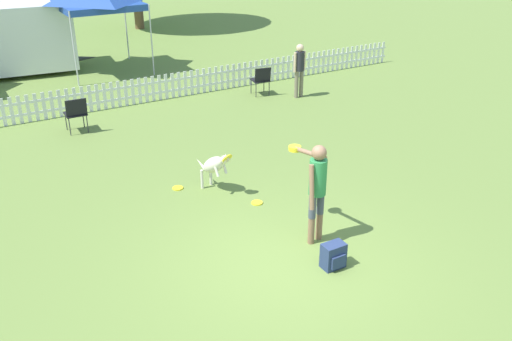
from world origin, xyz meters
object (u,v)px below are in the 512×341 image
(frisbee_near_handler, at_px, (257,203))
(spectator_standing, at_px, (299,66))
(handler_person, at_px, (316,182))
(backpack_on_grass, at_px, (334,256))
(frisbee_near_dog, at_px, (178,188))
(folding_chair_blue_left, at_px, (261,78))
(folding_chair_center, at_px, (76,112))
(leaping_dog, at_px, (215,165))

(frisbee_near_handler, relative_size, spectator_standing, 0.14)
(handler_person, xyz_separation_m, backpack_on_grass, (-0.20, -0.80, -0.88))
(handler_person, height_order, frisbee_near_dog, handler_person)
(backpack_on_grass, height_order, folding_chair_blue_left, folding_chair_blue_left)
(backpack_on_grass, height_order, folding_chair_center, folding_chair_center)
(frisbee_near_dog, xyz_separation_m, folding_chair_center, (-0.88, 4.04, 0.52))
(handler_person, xyz_separation_m, folding_chair_center, (-2.08, 6.92, -0.55))
(frisbee_near_handler, xyz_separation_m, folding_chair_center, (-1.92, 5.35, 0.52))
(frisbee_near_handler, relative_size, frisbee_near_dog, 1.00)
(leaping_dog, bearing_deg, spectator_standing, -153.17)
(backpack_on_grass, bearing_deg, folding_chair_blue_left, 66.36)
(leaping_dog, xyz_separation_m, backpack_on_grass, (0.40, -3.22, -0.35))
(frisbee_near_handler, xyz_separation_m, backpack_on_grass, (-0.04, -2.37, 0.19))
(backpack_on_grass, distance_m, spectator_standing, 8.54)
(handler_person, height_order, backpack_on_grass, handler_person)
(frisbee_near_handler, bearing_deg, frisbee_near_dog, 128.22)
(frisbee_near_handler, bearing_deg, folding_chair_center, 109.71)
(handler_person, height_order, frisbee_near_handler, handler_person)
(handler_person, distance_m, frisbee_near_dog, 3.30)
(frisbee_near_handler, height_order, folding_chair_center, folding_chair_center)
(frisbee_near_dog, bearing_deg, folding_chair_center, 102.31)
(leaping_dog, bearing_deg, frisbee_near_handler, 103.28)
(folding_chair_center, xyz_separation_m, spectator_standing, (6.23, -0.41, 0.39))
(frisbee_near_handler, bearing_deg, leaping_dog, 117.13)
(folding_chair_center, height_order, spectator_standing, spectator_standing)
(frisbee_near_handler, distance_m, folding_chair_blue_left, 6.62)
(frisbee_near_handler, bearing_deg, folding_chair_blue_left, 58.38)
(frisbee_near_dog, distance_m, folding_chair_center, 4.16)
(spectator_standing, bearing_deg, handler_person, 51.38)
(backpack_on_grass, relative_size, spectator_standing, 0.27)
(backpack_on_grass, bearing_deg, handler_person, 75.81)
(frisbee_near_dog, height_order, folding_chair_center, folding_chair_center)
(frisbee_near_dog, height_order, spectator_standing, spectator_standing)
(handler_person, bearing_deg, leaping_dog, 90.20)
(frisbee_near_dog, relative_size, spectator_standing, 0.14)
(leaping_dog, xyz_separation_m, frisbee_near_handler, (0.44, -0.86, -0.54))
(frisbee_near_dog, bearing_deg, backpack_on_grass, -74.80)
(frisbee_near_handler, bearing_deg, backpack_on_grass, -90.86)
(frisbee_near_dog, bearing_deg, frisbee_near_handler, -51.78)
(folding_chair_blue_left, bearing_deg, leaping_dog, 60.06)
(backpack_on_grass, xyz_separation_m, spectator_standing, (4.35, 7.31, 0.72))
(leaping_dog, bearing_deg, folding_chair_center, -85.65)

